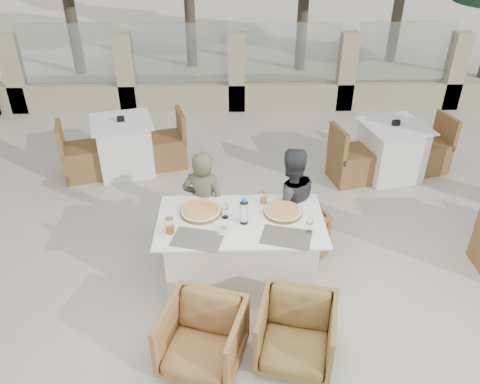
{
  "coord_description": "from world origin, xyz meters",
  "views": [
    {
      "loc": [
        -0.13,
        -3.53,
        3.38
      ],
      "look_at": [
        -0.04,
        0.41,
        0.9
      ],
      "focal_mm": 35.0,
      "sensor_mm": 36.0,
      "label": 1
    }
  ],
  "objects_px": {
    "dining_table": "(241,251)",
    "pizza_right": "(283,211)",
    "wine_glass_corner": "(310,224)",
    "armchair_near_right": "(296,333)",
    "pizza_left": "(201,211)",
    "beer_glass_right": "(264,197)",
    "olive_dish": "(224,229)",
    "armchair_near_left": "(202,338)",
    "diner_right": "(289,204)",
    "bg_table_b": "(391,150)",
    "water_bottle": "(244,211)",
    "bg_table_a": "(125,146)",
    "beer_glass_left": "(170,226)",
    "armchair_far_right": "(289,229)",
    "armchair_far_left": "(210,228)",
    "wine_glass_centre": "(225,210)",
    "diner_left": "(204,205)"
  },
  "relations": [
    {
      "from": "armchair_far_right",
      "to": "bg_table_a",
      "type": "xyz_separation_m",
      "value": [
        -2.15,
        1.91,
        0.09
      ]
    },
    {
      "from": "wine_glass_centre",
      "to": "beer_glass_right",
      "type": "relative_size",
      "value": 1.43
    },
    {
      "from": "dining_table",
      "to": "pizza_left",
      "type": "relative_size",
      "value": 3.92
    },
    {
      "from": "bg_table_a",
      "to": "beer_glass_left",
      "type": "bearing_deg",
      "value": -85.26
    },
    {
      "from": "pizza_right",
      "to": "diner_left",
      "type": "xyz_separation_m",
      "value": [
        -0.79,
        0.37,
        -0.16
      ]
    },
    {
      "from": "beer_glass_left",
      "to": "armchair_far_right",
      "type": "height_order",
      "value": "beer_glass_left"
    },
    {
      "from": "dining_table",
      "to": "water_bottle",
      "type": "xyz_separation_m",
      "value": [
        0.03,
        -0.04,
        0.52
      ]
    },
    {
      "from": "wine_glass_centre",
      "to": "olive_dish",
      "type": "xyz_separation_m",
      "value": [
        -0.01,
        -0.21,
        -0.07
      ]
    },
    {
      "from": "pizza_left",
      "to": "bg_table_a",
      "type": "height_order",
      "value": "pizza_left"
    },
    {
      "from": "beer_glass_right",
      "to": "armchair_near_left",
      "type": "xyz_separation_m",
      "value": [
        -0.58,
        -1.3,
        -0.54
      ]
    },
    {
      "from": "bg_table_b",
      "to": "dining_table",
      "type": "bearing_deg",
      "value": -148.29
    },
    {
      "from": "armchair_near_left",
      "to": "armchair_far_left",
      "type": "bearing_deg",
      "value": 106.53
    },
    {
      "from": "pizza_right",
      "to": "armchair_far_right",
      "type": "distance_m",
      "value": 0.64
    },
    {
      "from": "beer_glass_left",
      "to": "armchair_near_left",
      "type": "height_order",
      "value": "beer_glass_left"
    },
    {
      "from": "pizza_left",
      "to": "dining_table",
      "type": "bearing_deg",
      "value": -18.58
    },
    {
      "from": "pizza_right",
      "to": "olive_dish",
      "type": "distance_m",
      "value": 0.63
    },
    {
      "from": "diner_right",
      "to": "wine_glass_corner",
      "type": "bearing_deg",
      "value": 85.63
    },
    {
      "from": "wine_glass_corner",
      "to": "armchair_near_right",
      "type": "height_order",
      "value": "wine_glass_corner"
    },
    {
      "from": "armchair_far_left",
      "to": "diner_right",
      "type": "height_order",
      "value": "diner_right"
    },
    {
      "from": "wine_glass_centre",
      "to": "diner_right",
      "type": "xyz_separation_m",
      "value": [
        0.67,
        0.41,
        -0.22
      ]
    },
    {
      "from": "armchair_near_left",
      "to": "diner_right",
      "type": "distance_m",
      "value": 1.74
    },
    {
      "from": "armchair_far_left",
      "to": "armchair_near_right",
      "type": "xyz_separation_m",
      "value": [
        0.76,
        -1.5,
        0.01
      ]
    },
    {
      "from": "wine_glass_corner",
      "to": "olive_dish",
      "type": "bearing_deg",
      "value": 177.25
    },
    {
      "from": "olive_dish",
      "to": "wine_glass_corner",
      "type": "bearing_deg",
      "value": -2.75
    },
    {
      "from": "diner_right",
      "to": "water_bottle",
      "type": "bearing_deg",
      "value": 32.49
    },
    {
      "from": "armchair_far_right",
      "to": "armchair_near_left",
      "type": "xyz_separation_m",
      "value": [
        -0.89,
        -1.48,
        0.0
      ]
    },
    {
      "from": "water_bottle",
      "to": "bg_table_a",
      "type": "height_order",
      "value": "water_bottle"
    },
    {
      "from": "armchair_far_left",
      "to": "diner_right",
      "type": "bearing_deg",
      "value": -163.63
    },
    {
      "from": "olive_dish",
      "to": "bg_table_b",
      "type": "xyz_separation_m",
      "value": [
        2.32,
        2.33,
        -0.41
      ]
    },
    {
      "from": "armchair_near_left",
      "to": "bg_table_a",
      "type": "xyz_separation_m",
      "value": [
        -1.26,
        3.39,
        0.09
      ]
    },
    {
      "from": "pizza_right",
      "to": "wine_glass_corner",
      "type": "distance_m",
      "value": 0.38
    },
    {
      "from": "armchair_near_left",
      "to": "diner_right",
      "type": "height_order",
      "value": "diner_right"
    },
    {
      "from": "pizza_left",
      "to": "olive_dish",
      "type": "xyz_separation_m",
      "value": [
        0.23,
        -0.3,
        -0.0
      ]
    },
    {
      "from": "beer_glass_right",
      "to": "armchair_near_left",
      "type": "height_order",
      "value": "beer_glass_right"
    },
    {
      "from": "dining_table",
      "to": "pizza_right",
      "type": "bearing_deg",
      "value": 14.24
    },
    {
      "from": "armchair_near_right",
      "to": "pizza_left",
      "type": "bearing_deg",
      "value": 140.79
    },
    {
      "from": "pizza_right",
      "to": "bg_table_b",
      "type": "height_order",
      "value": "pizza_right"
    },
    {
      "from": "pizza_left",
      "to": "water_bottle",
      "type": "relative_size",
      "value": 1.51
    },
    {
      "from": "wine_glass_centre",
      "to": "armchair_far_left",
      "type": "bearing_deg",
      "value": 109.78
    },
    {
      "from": "water_bottle",
      "to": "beer_glass_left",
      "type": "xyz_separation_m",
      "value": [
        -0.68,
        -0.13,
        -0.06
      ]
    },
    {
      "from": "beer_glass_right",
      "to": "olive_dish",
      "type": "height_order",
      "value": "beer_glass_right"
    },
    {
      "from": "wine_glass_corner",
      "to": "armchair_far_left",
      "type": "distance_m",
      "value": 1.33
    },
    {
      "from": "olive_dish",
      "to": "wine_glass_centre",
      "type": "bearing_deg",
      "value": 87.51
    },
    {
      "from": "water_bottle",
      "to": "beer_glass_right",
      "type": "distance_m",
      "value": 0.41
    },
    {
      "from": "wine_glass_centre",
      "to": "olive_dish",
      "type": "height_order",
      "value": "wine_glass_centre"
    },
    {
      "from": "beer_glass_left",
      "to": "bg_table_b",
      "type": "xyz_separation_m",
      "value": [
        2.81,
        2.34,
        -0.46
      ]
    },
    {
      "from": "water_bottle",
      "to": "beer_glass_right",
      "type": "relative_size",
      "value": 2.1
    },
    {
      "from": "olive_dish",
      "to": "bg_table_b",
      "type": "relative_size",
      "value": 0.07
    },
    {
      "from": "dining_table",
      "to": "bg_table_a",
      "type": "height_order",
      "value": "same"
    },
    {
      "from": "pizza_left",
      "to": "beer_glass_right",
      "type": "bearing_deg",
      "value": 15.35
    }
  ]
}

